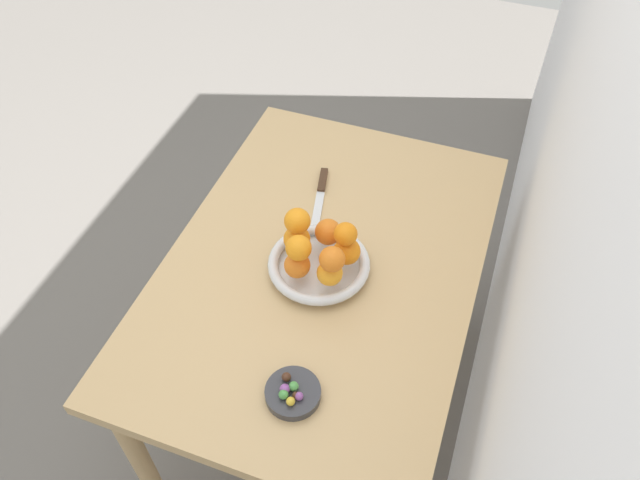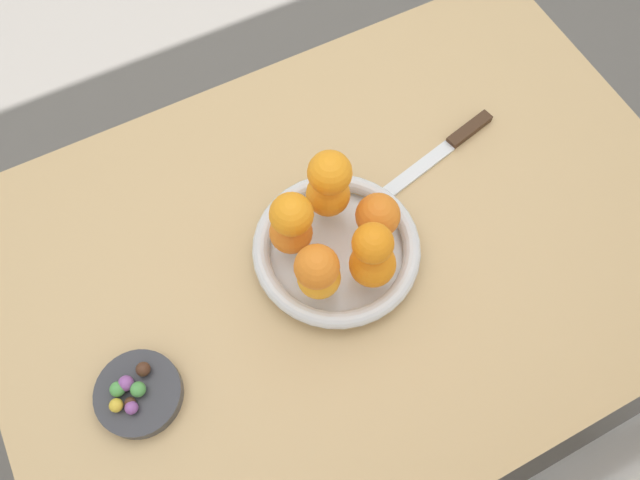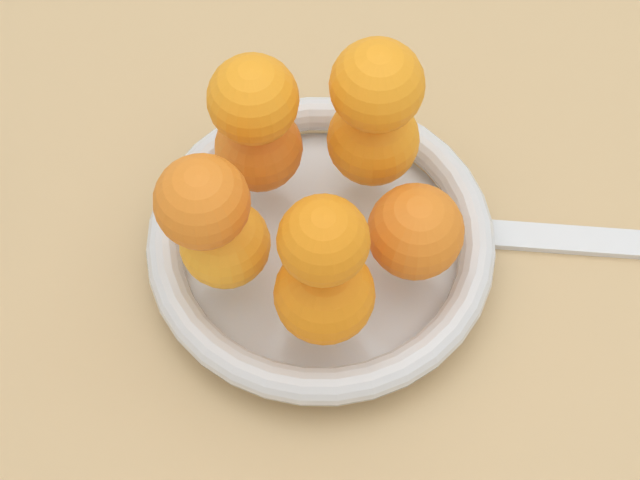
{
  "view_description": "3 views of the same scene",
  "coord_description": "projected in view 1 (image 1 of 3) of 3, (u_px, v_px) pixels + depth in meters",
  "views": [
    {
      "loc": [
        0.94,
        0.33,
        1.94
      ],
      "look_at": [
        0.0,
        -0.01,
        0.82
      ],
      "focal_mm": 35.0,
      "sensor_mm": 36.0,
      "label": 1
    },
    {
      "loc": [
        0.22,
        0.33,
        1.61
      ],
      "look_at": [
        0.07,
        0.02,
        0.87
      ],
      "focal_mm": 35.0,
      "sensor_mm": 36.0,
      "label": 2
    },
    {
      "loc": [
        -0.08,
        0.33,
        1.38
      ],
      "look_at": [
        0.02,
        0.03,
        0.82
      ],
      "focal_mm": 55.0,
      "sensor_mm": 36.0,
      "label": 3
    }
  ],
  "objects": [
    {
      "name": "orange_0",
      "position": [
        328.0,
        232.0,
        1.53
      ],
      "size": [
        0.07,
        0.07,
        0.07
      ],
      "primitive_type": "sphere",
      "color": "orange",
      "rests_on": "fruit_bowl"
    },
    {
      "name": "ground_plane",
      "position": [
        322.0,
        402.0,
        2.11
      ],
      "size": [
        6.0,
        6.0,
        0.0
      ],
      "primitive_type": "plane",
      "color": "slate"
    },
    {
      "name": "orange_6",
      "position": [
        332.0,
        259.0,
        1.39
      ],
      "size": [
        0.06,
        0.06,
        0.06
      ],
      "primitive_type": "sphere",
      "color": "orange",
      "rests_on": "orange_3"
    },
    {
      "name": "orange_4",
      "position": [
        347.0,
        251.0,
        1.48
      ],
      "size": [
        0.07,
        0.07,
        0.07
      ],
      "primitive_type": "sphere",
      "color": "orange",
      "rests_on": "fruit_bowl"
    },
    {
      "name": "candy_dish",
      "position": [
        293.0,
        393.0,
        1.31
      ],
      "size": [
        0.12,
        0.12,
        0.02
      ],
      "primitive_type": "cylinder",
      "color": "#333338",
      "rests_on": "dining_table"
    },
    {
      "name": "wall_back",
      "position": [
        587.0,
        145.0,
        1.07
      ],
      "size": [
        4.0,
        0.05,
        2.5
      ],
      "primitive_type": "cube",
      "color": "white",
      "rests_on": "ground_plane"
    },
    {
      "name": "orange_2",
      "position": [
        297.0,
        265.0,
        1.46
      ],
      "size": [
        0.06,
        0.06,
        0.06
      ],
      "primitive_type": "sphere",
      "color": "orange",
      "rests_on": "fruit_bowl"
    },
    {
      "name": "candy_ball_1",
      "position": [
        299.0,
        396.0,
        1.28
      ],
      "size": [
        0.02,
        0.02,
        0.02
      ],
      "primitive_type": "sphere",
      "color": "#8C4C99",
      "rests_on": "candy_dish"
    },
    {
      "name": "orange_3",
      "position": [
        330.0,
        273.0,
        1.44
      ],
      "size": [
        0.06,
        0.06,
        0.06
      ],
      "primitive_type": "sphere",
      "color": "orange",
      "rests_on": "fruit_bowl"
    },
    {
      "name": "candy_ball_6",
      "position": [
        285.0,
        389.0,
        1.29
      ],
      "size": [
        0.02,
        0.02,
        0.02
      ],
      "primitive_type": "sphere",
      "color": "#8C4C99",
      "rests_on": "candy_dish"
    },
    {
      "name": "fruit_bowl",
      "position": [
        320.0,
        265.0,
        1.52
      ],
      "size": [
        0.25,
        0.25,
        0.04
      ],
      "color": "silver",
      "rests_on": "dining_table"
    },
    {
      "name": "candy_ball_4",
      "position": [
        286.0,
        377.0,
        1.31
      ],
      "size": [
        0.02,
        0.02,
        0.02
      ],
      "primitive_type": "sphere",
      "color": "#472819",
      "rests_on": "candy_dish"
    },
    {
      "name": "knife",
      "position": [
        320.0,
        196.0,
        1.71
      ],
      "size": [
        0.26,
        0.08,
        0.01
      ],
      "color": "#3F2819",
      "rests_on": "dining_table"
    },
    {
      "name": "candy_ball_5",
      "position": [
        294.0,
        386.0,
        1.29
      ],
      "size": [
        0.02,
        0.02,
        0.02
      ],
      "primitive_type": "sphere",
      "color": "#4C9947",
      "rests_on": "candy_dish"
    },
    {
      "name": "orange_8",
      "position": [
        297.0,
        221.0,
        1.46
      ],
      "size": [
        0.06,
        0.06,
        0.06
      ],
      "primitive_type": "sphere",
      "color": "orange",
      "rests_on": "orange_1"
    },
    {
      "name": "orange_7",
      "position": [
        346.0,
        234.0,
        1.44
      ],
      "size": [
        0.06,
        0.06,
        0.06
      ],
      "primitive_type": "sphere",
      "color": "orange",
      "rests_on": "orange_4"
    },
    {
      "name": "dining_table",
      "position": [
        323.0,
        284.0,
        1.62
      ],
      "size": [
        1.1,
        0.76,
        0.74
      ],
      "color": "tan",
      "rests_on": "ground_plane"
    },
    {
      "name": "orange_5",
      "position": [
        299.0,
        248.0,
        1.41
      ],
      "size": [
        0.06,
        0.06,
        0.06
      ],
      "primitive_type": "sphere",
      "color": "orange",
      "rests_on": "orange_2"
    },
    {
      "name": "candy_ball_2",
      "position": [
        291.0,
        401.0,
        1.27
      ],
      "size": [
        0.02,
        0.02,
        0.02
      ],
      "primitive_type": "sphere",
      "color": "gold",
      "rests_on": "candy_dish"
    },
    {
      "name": "candy_ball_3",
      "position": [
        284.0,
        395.0,
        1.28
      ],
      "size": [
        0.02,
        0.02,
        0.02
      ],
      "primitive_type": "sphere",
      "color": "#4C9947",
      "rests_on": "candy_dish"
    },
    {
      "name": "candy_ball_0",
      "position": [
        296.0,
        395.0,
        1.28
      ],
      "size": [
        0.01,
        0.01,
        0.01
      ],
      "primitive_type": "sphere",
      "color": "#472819",
      "rests_on": "candy_dish"
    },
    {
      "name": "orange_1",
      "position": [
        297.0,
        239.0,
        1.51
      ],
      "size": [
        0.07,
        0.07,
        0.07
      ],
      "primitive_type": "sphere",
      "color": "orange",
      "rests_on": "fruit_bowl"
    }
  ]
}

